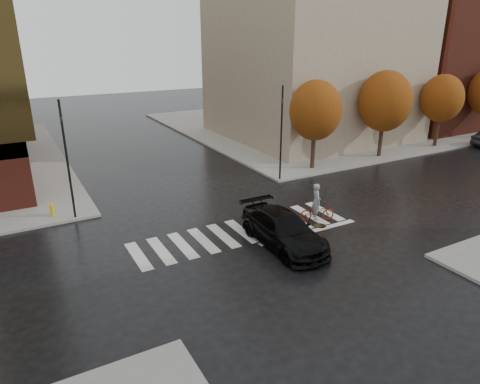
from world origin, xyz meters
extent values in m
plane|color=black|center=(0.00, 0.00, 0.00)|extent=(120.00, 120.00, 0.00)
cube|color=gray|center=(21.00, 21.00, 0.07)|extent=(30.00, 30.00, 0.15)
cube|color=silver|center=(0.00, 0.50, 0.01)|extent=(12.00, 3.00, 0.01)
cube|color=gray|center=(17.00, 17.00, 9.15)|extent=(16.00, 16.00, 18.00)
cube|color=maroon|center=(33.00, 16.00, 7.15)|extent=(14.00, 14.00, 14.00)
cylinder|color=black|center=(10.00, 7.40, 1.55)|extent=(0.32, 0.32, 2.80)
ellipsoid|color=#903C0E|center=(10.00, 7.40, 4.47)|extent=(3.80, 3.80, 4.37)
cylinder|color=black|center=(17.00, 7.40, 1.55)|extent=(0.32, 0.32, 2.80)
ellipsoid|color=#903C0E|center=(17.00, 7.40, 4.63)|extent=(4.20, 4.20, 4.83)
cylinder|color=black|center=(24.00, 7.40, 1.55)|extent=(0.32, 0.32, 2.80)
ellipsoid|color=#903C0E|center=(24.00, 7.40, 4.39)|extent=(3.60, 3.60, 4.14)
imported|color=black|center=(0.99, -1.80, 0.81)|extent=(2.35, 5.59, 1.61)
imported|color=maroon|center=(4.31, -0.27, 0.49)|extent=(1.99, 1.33, 0.99)
imported|color=gray|center=(4.21, -0.27, 1.14)|extent=(0.72, 0.86, 2.01)
cylinder|color=black|center=(-7.31, 6.30, 3.37)|extent=(0.12, 0.12, 6.44)
imported|color=black|center=(-7.31, 6.30, 5.70)|extent=(0.18, 0.16, 0.80)
cylinder|color=black|center=(6.30, 6.30, 3.35)|extent=(0.12, 0.12, 6.40)
imported|color=black|center=(6.30, 6.30, 5.67)|extent=(0.18, 0.20, 0.80)
cylinder|color=gold|center=(-8.37, 7.15, 0.44)|extent=(0.23, 0.23, 0.57)
sphere|color=gold|center=(-8.37, 7.15, 0.72)|extent=(0.25, 0.25, 0.25)
cylinder|color=#473319|center=(3.98, -0.97, 0.01)|extent=(0.86, 0.86, 0.01)
camera|label=1|loc=(-9.91, -17.09, 9.63)|focal=32.00mm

